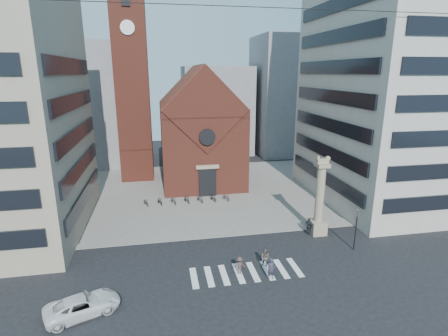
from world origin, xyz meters
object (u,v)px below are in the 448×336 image
(pedestrian_1, at_px, (265,258))
(scooter_0, at_px, (146,202))
(lion_column, at_px, (319,204))
(white_car, at_px, (83,305))
(traffic_light, at_px, (356,228))
(pedestrian_0, at_px, (271,269))
(pedestrian_2, at_px, (309,226))

(pedestrian_1, relative_size, scooter_0, 1.01)
(lion_column, xyz_separation_m, white_car, (-22.35, -9.08, -2.73))
(lion_column, relative_size, white_car, 1.67)
(traffic_light, height_order, pedestrian_0, traffic_light)
(traffic_light, height_order, scooter_0, traffic_light)
(pedestrian_0, xyz_separation_m, pedestrian_1, (0.07, 1.93, -0.09))
(lion_column, height_order, scooter_0, lion_column)
(pedestrian_1, bearing_deg, pedestrian_0, -49.95)
(traffic_light, relative_size, white_car, 0.83)
(lion_column, bearing_deg, pedestrian_2, 180.00)
(traffic_light, xyz_separation_m, white_car, (-24.34, -5.08, -1.56))
(white_car, xyz_separation_m, pedestrian_1, (14.80, 3.66, 0.15))
(lion_column, distance_m, scooter_0, 22.07)
(white_car, bearing_deg, pedestrian_2, -88.15)
(pedestrian_2, distance_m, scooter_0, 21.03)
(lion_column, relative_size, traffic_light, 2.02)
(pedestrian_1, xyz_separation_m, scooter_0, (-10.91, 17.15, -0.37))
(white_car, height_order, scooter_0, white_car)
(pedestrian_0, distance_m, scooter_0, 21.95)
(white_car, relative_size, pedestrian_2, 2.77)
(lion_column, bearing_deg, pedestrian_1, -144.35)
(white_car, xyz_separation_m, pedestrian_0, (14.73, 1.73, 0.24))
(lion_column, relative_size, pedestrian_2, 4.61)
(pedestrian_2, bearing_deg, pedestrian_1, 106.36)
(pedestrian_1, bearing_deg, pedestrian_2, 81.68)
(white_car, bearing_deg, scooter_0, -31.78)
(pedestrian_0, bearing_deg, white_car, -178.01)
(traffic_light, distance_m, pedestrian_1, 9.75)
(white_car, relative_size, pedestrian_0, 2.71)
(lion_column, xyz_separation_m, pedestrian_2, (-1.01, 0.00, -2.52))
(lion_column, xyz_separation_m, scooter_0, (-18.46, 11.73, -2.95))
(pedestrian_1, bearing_deg, lion_column, 77.71)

